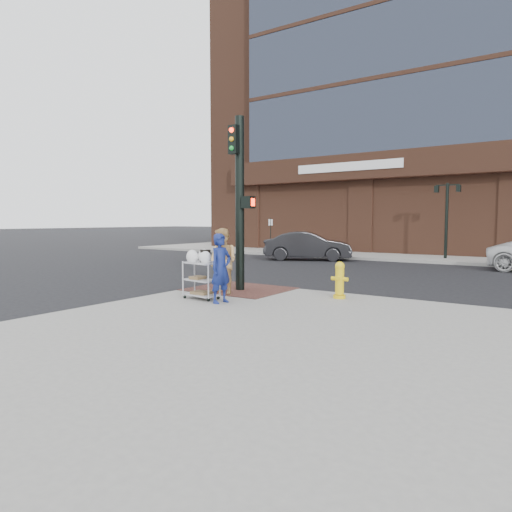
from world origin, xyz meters
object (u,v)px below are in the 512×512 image
Objects in this scene: sedan_dark at (308,246)px; woman_blue at (221,268)px; utility_cart at (201,277)px; lamp_post at (447,212)px; pedestrian_tan at (223,261)px; fire_hydrant at (340,280)px; traffic_signal_pole at (240,198)px.

woman_blue is at bearing 174.56° from sedan_dark.
utility_cart is at bearing 171.76° from sedan_dark.
woman_blue is at bearing -95.48° from lamp_post.
fire_hydrant is at bearing 27.55° from pedestrian_tan.
lamp_post is 4.13× the size of fire_hydrant.
traffic_signal_pole reaches higher than woman_blue.
fire_hydrant is at bearing 6.57° from traffic_signal_pole.
utility_cart is (3.95, -13.34, -0.05)m from sedan_dark.
fire_hydrant is at bearing -88.06° from lamp_post.
woman_blue is 0.94× the size of pedestrian_tan.
woman_blue is at bearing -11.03° from utility_cart.
lamp_post is 15.02m from fire_hydrant.
lamp_post reaches higher than sedan_dark.
lamp_post is at bearing 2.59° from woman_blue.
sedan_dark is at bearing 108.61° from traffic_signal_pole.
utility_cart is at bearing -81.45° from pedestrian_tan.
sedan_dark is 3.68× the size of utility_cart.
pedestrian_tan is 1.41× the size of utility_cart.
lamp_post is 0.80× the size of traffic_signal_pole.
pedestrian_tan reaches higher than utility_cart.
traffic_signal_pole is at bearing 31.44° from woman_blue.
lamp_post reaches higher than utility_cart.
utility_cart is at bearing -144.07° from fire_hydrant.
lamp_post reaches higher than pedestrian_tan.
sedan_dark is at bearing 106.51° from utility_cart.
pedestrian_tan is 12.99m from sedan_dark.
pedestrian_tan is (-0.81, 1.11, 0.05)m from woman_blue.
lamp_post is 2.19× the size of pedestrian_tan.
traffic_signal_pole is 2.75m from utility_cart.
fire_hydrant is (6.88, -11.23, -0.14)m from sedan_dark.
woman_blue is (-1.64, -17.15, -1.61)m from lamp_post.
woman_blue is at bearing -47.54° from pedestrian_tan.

